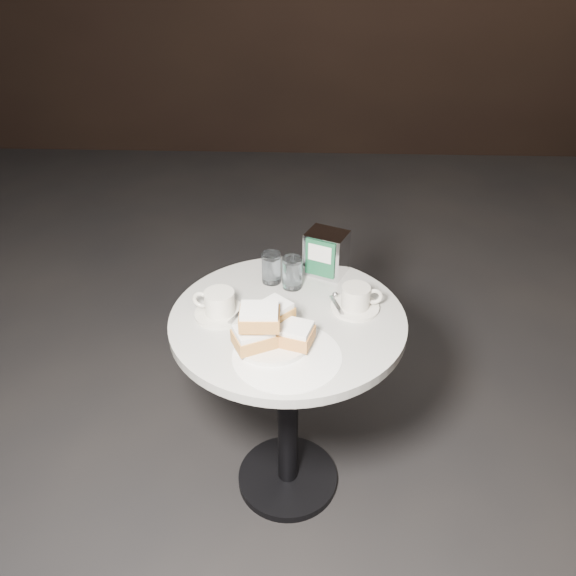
{
  "coord_description": "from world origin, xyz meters",
  "views": [
    {
      "loc": [
        0.06,
        -1.34,
        1.72
      ],
      "look_at": [
        0.0,
        0.02,
        0.83
      ],
      "focal_mm": 35.0,
      "sensor_mm": 36.0,
      "label": 1
    }
  ],
  "objects_px": {
    "beignet_plate": "(270,329)",
    "napkin_dispenser": "(326,253)",
    "coffee_cup_left": "(219,305)",
    "water_glass_left": "(271,268)",
    "coffee_cup_right": "(356,299)",
    "water_glass_right": "(292,273)",
    "cafe_table": "(288,367)"
  },
  "relations": [
    {
      "from": "coffee_cup_right",
      "to": "water_glass_right",
      "type": "height_order",
      "value": "water_glass_right"
    },
    {
      "from": "cafe_table",
      "to": "coffee_cup_left",
      "type": "bearing_deg",
      "value": -179.36
    },
    {
      "from": "napkin_dispenser",
      "to": "water_glass_right",
      "type": "bearing_deg",
      "value": -116.0
    },
    {
      "from": "coffee_cup_right",
      "to": "napkin_dispenser",
      "type": "distance_m",
      "value": 0.23
    },
    {
      "from": "coffee_cup_right",
      "to": "water_glass_right",
      "type": "bearing_deg",
      "value": 146.7
    },
    {
      "from": "coffee_cup_left",
      "to": "coffee_cup_right",
      "type": "distance_m",
      "value": 0.41
    },
    {
      "from": "cafe_table",
      "to": "coffee_cup_left",
      "type": "relative_size",
      "value": 4.17
    },
    {
      "from": "coffee_cup_left",
      "to": "napkin_dispenser",
      "type": "relative_size",
      "value": 1.15
    },
    {
      "from": "water_glass_left",
      "to": "coffee_cup_right",
      "type": "bearing_deg",
      "value": -28.58
    },
    {
      "from": "beignet_plate",
      "to": "coffee_cup_left",
      "type": "xyz_separation_m",
      "value": [
        -0.16,
        0.13,
        -0.02
      ]
    },
    {
      "from": "cafe_table",
      "to": "coffee_cup_left",
      "type": "height_order",
      "value": "coffee_cup_left"
    },
    {
      "from": "coffee_cup_left",
      "to": "coffee_cup_right",
      "type": "xyz_separation_m",
      "value": [
        0.4,
        0.05,
        -0.0
      ]
    },
    {
      "from": "cafe_table",
      "to": "coffee_cup_right",
      "type": "bearing_deg",
      "value": 12.91
    },
    {
      "from": "coffee_cup_left",
      "to": "water_glass_left",
      "type": "height_order",
      "value": "water_glass_left"
    },
    {
      "from": "cafe_table",
      "to": "beignet_plate",
      "type": "relative_size",
      "value": 3.09
    },
    {
      "from": "beignet_plate",
      "to": "water_glass_right",
      "type": "relative_size",
      "value": 2.33
    },
    {
      "from": "coffee_cup_right",
      "to": "water_glass_left",
      "type": "height_order",
      "value": "water_glass_left"
    },
    {
      "from": "water_glass_right",
      "to": "napkin_dispenser",
      "type": "height_order",
      "value": "napkin_dispenser"
    },
    {
      "from": "coffee_cup_left",
      "to": "napkin_dispenser",
      "type": "bearing_deg",
      "value": 49.4
    },
    {
      "from": "cafe_table",
      "to": "water_glass_right",
      "type": "xyz_separation_m",
      "value": [
        0.01,
        0.16,
        0.25
      ]
    },
    {
      "from": "coffee_cup_right",
      "to": "napkin_dispenser",
      "type": "bearing_deg",
      "value": 110.12
    },
    {
      "from": "water_glass_right",
      "to": "coffee_cup_left",
      "type": "bearing_deg",
      "value": -142.05
    },
    {
      "from": "water_glass_left",
      "to": "cafe_table",
      "type": "bearing_deg",
      "value": -72.39
    },
    {
      "from": "beignet_plate",
      "to": "napkin_dispenser",
      "type": "xyz_separation_m",
      "value": [
        0.16,
        0.39,
        0.02
      ]
    },
    {
      "from": "beignet_plate",
      "to": "cafe_table",
      "type": "bearing_deg",
      "value": 72.74
    },
    {
      "from": "beignet_plate",
      "to": "coffee_cup_right",
      "type": "xyz_separation_m",
      "value": [
        0.24,
        0.18,
        -0.02
      ]
    },
    {
      "from": "water_glass_right",
      "to": "cafe_table",
      "type": "bearing_deg",
      "value": -92.74
    },
    {
      "from": "coffee_cup_right",
      "to": "napkin_dispenser",
      "type": "xyz_separation_m",
      "value": [
        -0.09,
        0.2,
        0.04
      ]
    },
    {
      "from": "coffee_cup_left",
      "to": "water_glass_left",
      "type": "relative_size",
      "value": 1.76
    },
    {
      "from": "beignet_plate",
      "to": "coffee_cup_left",
      "type": "bearing_deg",
      "value": 140.21
    },
    {
      "from": "beignet_plate",
      "to": "water_glass_left",
      "type": "xyz_separation_m",
      "value": [
        -0.02,
        0.32,
        -0.0
      ]
    },
    {
      "from": "water_glass_left",
      "to": "napkin_dispenser",
      "type": "bearing_deg",
      "value": 19.51
    }
  ]
}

